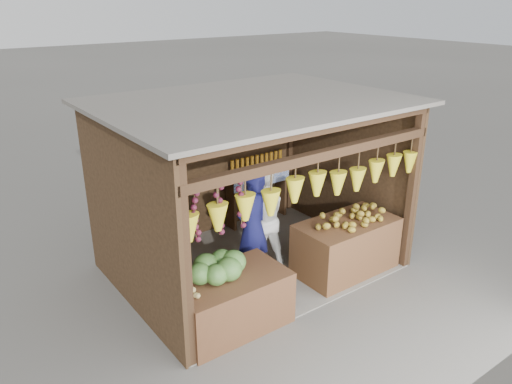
{
  "coord_description": "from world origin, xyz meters",
  "views": [
    {
      "loc": [
        -4.11,
        -5.68,
        4.03
      ],
      "look_at": [
        -0.0,
        -0.1,
        1.29
      ],
      "focal_mm": 35.0,
      "sensor_mm": 36.0,
      "label": 1
    }
  ],
  "objects_px": {
    "counter_left": "(230,302)",
    "counter_right": "(346,247)",
    "woman_standing": "(262,218)",
    "vendor_seated": "(140,245)",
    "man_standing": "(252,226)"
  },
  "relations": [
    {
      "from": "woman_standing",
      "to": "vendor_seated",
      "type": "xyz_separation_m",
      "value": [
        -1.92,
        0.21,
        0.04
      ]
    },
    {
      "from": "counter_right",
      "to": "man_standing",
      "type": "height_order",
      "value": "man_standing"
    },
    {
      "from": "man_standing",
      "to": "woman_standing",
      "type": "bearing_deg",
      "value": -158.58
    },
    {
      "from": "counter_right",
      "to": "man_standing",
      "type": "relative_size",
      "value": 0.92
    },
    {
      "from": "counter_left",
      "to": "vendor_seated",
      "type": "bearing_deg",
      "value": 117.06
    },
    {
      "from": "counter_left",
      "to": "vendor_seated",
      "type": "xyz_separation_m",
      "value": [
        -0.64,
        1.25,
        0.49
      ]
    },
    {
      "from": "man_standing",
      "to": "woman_standing",
      "type": "relative_size",
      "value": 1.06
    },
    {
      "from": "counter_left",
      "to": "woman_standing",
      "type": "distance_m",
      "value": 1.72
    },
    {
      "from": "man_standing",
      "to": "counter_right",
      "type": "bearing_deg",
      "value": 138.85
    },
    {
      "from": "counter_right",
      "to": "man_standing",
      "type": "distance_m",
      "value": 1.51
    },
    {
      "from": "counter_left",
      "to": "counter_right",
      "type": "relative_size",
      "value": 0.94
    },
    {
      "from": "counter_left",
      "to": "man_standing",
      "type": "height_order",
      "value": "man_standing"
    },
    {
      "from": "counter_left",
      "to": "counter_right",
      "type": "distance_m",
      "value": 2.21
    },
    {
      "from": "counter_left",
      "to": "woman_standing",
      "type": "height_order",
      "value": "woman_standing"
    },
    {
      "from": "vendor_seated",
      "to": "woman_standing",
      "type": "bearing_deg",
      "value": -158.08
    }
  ]
}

